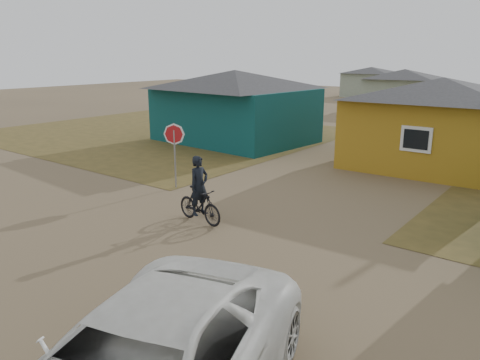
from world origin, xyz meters
name	(u,v)px	position (x,y,z in m)	size (l,w,h in m)	color
ground	(166,255)	(0.00, 0.00, 0.00)	(120.00, 120.00, 0.00)	brown
grass_nw	(163,132)	(-14.00, 13.00, 0.01)	(20.00, 18.00, 0.00)	brown
house_teal	(235,105)	(-8.50, 13.50, 2.05)	(8.93, 7.08, 4.00)	#0B3B3C
house_yellow	(439,122)	(2.50, 14.00, 2.00)	(7.72, 6.76, 3.90)	#A57819
house_pale_west	(403,90)	(-6.00, 34.00, 1.86)	(7.04, 6.15, 3.60)	gray
house_pale_north	(371,81)	(-14.00, 46.00, 1.75)	(6.28, 5.81, 3.40)	gray
stop_sign	(174,141)	(-4.16, 4.46, 1.79)	(0.79, 0.13, 2.43)	gray
cyclist	(199,199)	(-0.93, 2.26, 0.73)	(1.83, 0.70, 2.02)	black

